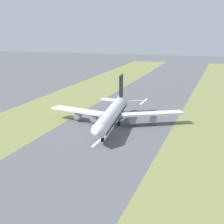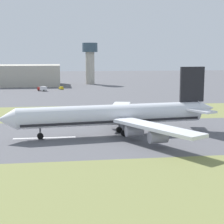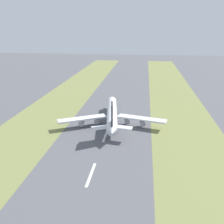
{
  "view_description": "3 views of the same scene",
  "coord_description": "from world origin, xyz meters",
  "px_view_note": "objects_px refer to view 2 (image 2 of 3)",
  "views": [
    {
      "loc": [
        -47.56,
        151.32,
        45.61
      ],
      "look_at": [
        1.09,
        -3.67,
        7.0
      ],
      "focal_mm": 60.0,
      "sensor_mm": 36.0,
      "label": 1
    },
    {
      "loc": [
        -107.98,
        11.71,
        24.44
      ],
      "look_at": [
        1.09,
        -3.67,
        7.0
      ],
      "focal_mm": 60.0,
      "sensor_mm": 36.0,
      "label": 2
    },
    {
      "loc": [
        20.01,
        -154.56,
        57.28
      ],
      "look_at": [
        1.09,
        -3.67,
        7.0
      ],
      "focal_mm": 42.0,
      "sensor_mm": 36.0,
      "label": 3
    }
  ],
  "objects_px": {
    "terminal_building": "(7,75)",
    "apron_car": "(61,88)",
    "control_tower": "(90,59)",
    "airplane_main_jet": "(118,115)",
    "service_truck": "(42,89)"
  },
  "relations": [
    {
      "from": "apron_car",
      "to": "control_tower",
      "type": "bearing_deg",
      "value": -28.68
    },
    {
      "from": "service_truck",
      "to": "control_tower",
      "type": "bearing_deg",
      "value": -34.49
    },
    {
      "from": "airplane_main_jet",
      "to": "terminal_building",
      "type": "distance_m",
      "value": 189.59
    },
    {
      "from": "terminal_building",
      "to": "apron_car",
      "type": "xyz_separation_m",
      "value": [
        -36.45,
        -39.88,
        -6.71
      ]
    },
    {
      "from": "airplane_main_jet",
      "to": "apron_car",
      "type": "relative_size",
      "value": 14.13
    },
    {
      "from": "terminal_building",
      "to": "service_truck",
      "type": "bearing_deg",
      "value": -148.7
    },
    {
      "from": "service_truck",
      "to": "apron_car",
      "type": "xyz_separation_m",
      "value": [
        9.12,
        -12.17,
        -0.66
      ]
    },
    {
      "from": "airplane_main_jet",
      "to": "control_tower",
      "type": "height_order",
      "value": "control_tower"
    },
    {
      "from": "airplane_main_jet",
      "to": "control_tower",
      "type": "relative_size",
      "value": 2.09
    },
    {
      "from": "airplane_main_jet",
      "to": "control_tower",
      "type": "xyz_separation_m",
      "value": [
        186.91,
        -7.0,
        13.84
      ]
    },
    {
      "from": "airplane_main_jet",
      "to": "service_truck",
      "type": "xyz_separation_m",
      "value": [
        135.55,
        28.28,
        -4.36
      ]
    },
    {
      "from": "control_tower",
      "to": "apron_car",
      "type": "xyz_separation_m",
      "value": [
        -42.24,
        23.11,
        -18.86
      ]
    },
    {
      "from": "control_tower",
      "to": "service_truck",
      "type": "xyz_separation_m",
      "value": [
        -51.36,
        35.28,
        -18.2
      ]
    },
    {
      "from": "terminal_building",
      "to": "service_truck",
      "type": "relative_size",
      "value": 12.65
    },
    {
      "from": "control_tower",
      "to": "apron_car",
      "type": "relative_size",
      "value": 6.78
    }
  ]
}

